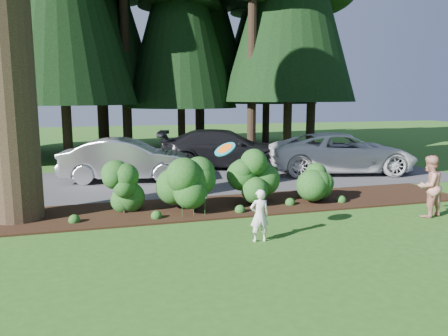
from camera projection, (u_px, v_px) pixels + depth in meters
name	position (u px, v px, depth m)	size (l,w,h in m)	color
ground	(232.00, 247.00, 9.07)	(80.00, 80.00, 0.00)	#295618
mulch_bed	(198.00, 208.00, 12.15)	(16.00, 2.50, 0.05)	black
driveway	(172.00, 181.00, 16.18)	(22.00, 6.00, 0.03)	#38383A
shrub_row	(225.00, 180.00, 12.13)	(6.53, 1.60, 1.61)	#164718
lily_cluster	(194.00, 199.00, 11.19)	(0.69, 0.09, 0.57)	#164718
car_silver_wagon	(127.00, 160.00, 15.98)	(1.64, 4.70, 1.55)	silver
car_white_suv	(342.00, 153.00, 17.71)	(2.69, 5.84, 1.62)	white
car_dark_suv	(225.00, 149.00, 18.96)	(2.32, 5.71, 1.66)	black
child	(260.00, 215.00, 9.33)	(0.42, 0.27, 1.15)	white
adult	(429.00, 186.00, 11.26)	(0.78, 0.61, 1.60)	red
frisbee	(225.00, 149.00, 8.72)	(0.45, 0.45, 0.33)	teal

